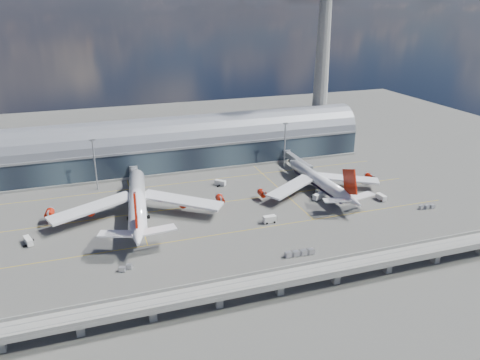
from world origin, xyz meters
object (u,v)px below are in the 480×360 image
object	(u,v)px
floodlight_mast_left	(95,163)
service_truck_0	(28,241)
airliner_right	(320,182)
service_truck_3	(381,197)
airliner_left	(137,202)
cargo_train_0	(126,268)
control_tower	(322,64)
service_truck_4	(188,202)
floodlight_mast_right	(285,144)
service_truck_5	(220,183)
cargo_train_2	(427,207)
service_truck_2	(320,196)
cargo_train_1	(300,253)
service_truck_1	(270,219)

from	to	relation	value
floodlight_mast_left	service_truck_0	size ratio (longest dim) A/B	3.84
airliner_right	service_truck_3	bearing A→B (deg)	-40.58
airliner_left	cargo_train_0	distance (m)	42.97
control_tower	airliner_left	size ratio (longest dim) A/B	1.29
service_truck_4	floodlight_mast_right	bearing A→B (deg)	34.87
control_tower	airliner_left	world-z (taller)	control_tower
control_tower	airliner_right	size ratio (longest dim) A/B	1.57
service_truck_5	cargo_train_0	distance (m)	84.64
floodlight_mast_left	airliner_left	xyz separation A→B (m)	(14.90, -38.60, -6.70)
airliner_left	service_truck_5	world-z (taller)	airliner_left
floodlight_mast_left	service_truck_3	world-z (taller)	floodlight_mast_left
floodlight_mast_left	service_truck_5	bearing A→B (deg)	-13.78
service_truck_3	service_truck_4	world-z (taller)	service_truck_3
service_truck_4	cargo_train_2	distance (m)	106.96
service_truck_2	floodlight_mast_left	bearing A→B (deg)	37.48
cargo_train_0	cargo_train_1	xyz separation A→B (m)	(61.10, -10.29, 0.12)
airliner_left	service_truck_0	xyz separation A→B (m)	(-42.81, -10.61, -5.57)
airliner_left	cargo_train_1	size ratio (longest dim) A/B	6.78
control_tower	service_truck_4	size ratio (longest dim) A/B	22.24
airliner_left	service_truck_4	size ratio (longest dim) A/B	17.20
airliner_right	cargo_train_1	size ratio (longest dim) A/B	5.60
service_truck_0	service_truck_1	world-z (taller)	service_truck_1
floodlight_mast_right	cargo_train_1	bearing A→B (deg)	-110.41
airliner_left	cargo_train_1	xyz separation A→B (m)	(51.49, -51.73, -5.92)
service_truck_4	cargo_train_2	world-z (taller)	service_truck_4
floodlight_mast_left	floodlight_mast_right	xyz separation A→B (m)	(100.00, 0.00, 0.00)
airliner_left	cargo_train_0	world-z (taller)	airliner_left
cargo_train_2	service_truck_5	bearing A→B (deg)	44.50
airliner_right	cargo_train_1	distance (m)	63.05
service_truck_0	service_truck_3	bearing A→B (deg)	-21.53
control_tower	airliner_right	xyz separation A→B (m)	(-33.17, -66.37, -46.22)
airliner_right	cargo_train_2	bearing A→B (deg)	-44.62
control_tower	airliner_right	bearing A→B (deg)	-116.55
service_truck_3	control_tower	bearing A→B (deg)	80.32
control_tower	service_truck_3	bearing A→B (deg)	-97.15
service_truck_3	service_truck_2	bearing A→B (deg)	155.94
floodlight_mast_right	airliner_left	xyz separation A→B (m)	(-85.10, -38.60, -6.70)
control_tower	service_truck_1	size ratio (longest dim) A/B	19.16
service_truck_1	service_truck_2	distance (m)	35.51
control_tower	cargo_train_0	xyz separation A→B (m)	(-129.71, -108.05, -50.74)
airliner_left	cargo_train_2	world-z (taller)	airliner_left
floodlight_mast_right	service_truck_2	bearing A→B (deg)	-92.62
service_truck_0	service_truck_3	size ratio (longest dim) A/B	1.17
floodlight_mast_left	cargo_train_1	world-z (taller)	floodlight_mast_left
service_truck_1	control_tower	bearing A→B (deg)	-38.54
service_truck_1	cargo_train_1	world-z (taller)	service_truck_1
service_truck_5	cargo_train_2	distance (m)	97.53
service_truck_2	airliner_right	bearing A→B (deg)	-55.42
airliner_right	cargo_train_0	xyz separation A→B (m)	(-96.54, -41.67, -4.52)
service_truck_0	service_truck_1	distance (m)	94.91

